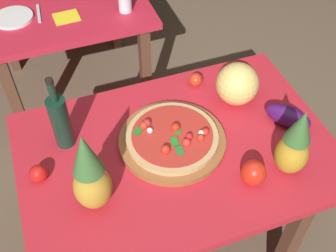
{
  "coord_description": "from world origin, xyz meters",
  "views": [
    {
      "loc": [
        -0.4,
        -0.99,
        2.05
      ],
      "look_at": [
        -0.01,
        0.09,
        0.78
      ],
      "focal_mm": 44.51,
      "sensor_mm": 36.0,
      "label": 1
    }
  ],
  "objects": [
    {
      "name": "display_table",
      "position": [
        0.0,
        0.0,
        0.64
      ],
      "size": [
        1.28,
        0.87,
        0.73
      ],
      "color": "brown",
      "rests_on": "ground_plane"
    },
    {
      "name": "tomato_at_corner",
      "position": [
        -0.55,
        0.04,
        0.76
      ],
      "size": [
        0.07,
        0.07,
        0.07
      ],
      "primitive_type": "sphere",
      "color": "red",
      "rests_on": "display_table"
    },
    {
      "name": "background_table",
      "position": [
        -0.25,
        1.3,
        0.63
      ],
      "size": [
        0.98,
        0.88,
        0.73
      ],
      "color": "brown",
      "rests_on": "ground_plane"
    },
    {
      "name": "melon",
      "position": [
        0.35,
        0.18,
        0.82
      ],
      "size": [
        0.19,
        0.19,
        0.19
      ],
      "primitive_type": "sphere",
      "color": "#EECA69",
      "rests_on": "display_table"
    },
    {
      "name": "bell_pepper",
      "position": [
        0.21,
        -0.24,
        0.77
      ],
      "size": [
        0.1,
        0.1,
        0.11
      ],
      "primitive_type": "ellipsoid",
      "color": "red",
      "rests_on": "display_table"
    },
    {
      "name": "pizza_board",
      "position": [
        -0.01,
        0.04,
        0.74
      ],
      "size": [
        0.44,
        0.44,
        0.02
      ],
      "primitive_type": "cylinder",
      "color": "#96582D",
      "rests_on": "display_table"
    },
    {
      "name": "tomato_beside_pepper",
      "position": [
        0.22,
        0.33,
        0.76
      ],
      "size": [
        0.07,
        0.07,
        0.07
      ],
      "primitive_type": "sphere",
      "color": "red",
      "rests_on": "display_table"
    },
    {
      "name": "wine_bottle",
      "position": [
        -0.42,
        0.19,
        0.86
      ],
      "size": [
        0.08,
        0.08,
        0.35
      ],
      "color": "#133023",
      "rests_on": "display_table"
    },
    {
      "name": "knife_utensil",
      "position": [
        -0.39,
        1.18,
        0.73
      ],
      "size": [
        0.03,
        0.18,
        0.01
      ],
      "primitive_type": "cube",
      "rotation": [
        0.0,
        0.0,
        -0.08
      ],
      "color": "silver",
      "rests_on": "background_table"
    },
    {
      "name": "eggplant",
      "position": [
        0.49,
        -0.03,
        0.77
      ],
      "size": [
        0.19,
        0.21,
        0.09
      ],
      "primitive_type": "ellipsoid",
      "rotation": [
        0.0,
        0.0,
        2.22
      ],
      "color": "#411256",
      "rests_on": "display_table"
    },
    {
      "name": "ground_plane",
      "position": [
        0.0,
        0.0,
        0.0
      ],
      "size": [
        10.0,
        10.0,
        0.0
      ],
      "primitive_type": "plane",
      "color": "brown"
    },
    {
      "name": "pineapple_right",
      "position": [
        0.37,
        -0.24,
        0.87
      ],
      "size": [
        0.13,
        0.13,
        0.32
      ],
      "color": "#B78E24",
      "rests_on": "display_table"
    },
    {
      "name": "dinner_plate",
      "position": [
        -0.53,
        1.18,
        0.73
      ],
      "size": [
        0.22,
        0.22,
        0.02
      ],
      "primitive_type": "cylinder",
      "color": "white",
      "rests_on": "background_table"
    },
    {
      "name": "napkin_folded",
      "position": [
        -0.25,
        1.09,
        0.73
      ],
      "size": [
        0.15,
        0.13,
        0.01
      ],
      "primitive_type": "cube",
      "rotation": [
        0.0,
        0.0,
        0.04
      ],
      "color": "yellow",
      "rests_on": "background_table"
    },
    {
      "name": "pizza",
      "position": [
        -0.01,
        0.04,
        0.77
      ],
      "size": [
        0.38,
        0.38,
        0.06
      ],
      "color": "tan",
      "rests_on": "pizza_board"
    },
    {
      "name": "drinking_glass_water",
      "position": [
        0.09,
        1.05,
        0.78
      ],
      "size": [
        0.08,
        0.08,
        0.12
      ],
      "primitive_type": "cylinder",
      "color": "silver",
      "rests_on": "background_table"
    },
    {
      "name": "pineapple_left",
      "position": [
        -0.37,
        -0.13,
        0.89
      ],
      "size": [
        0.14,
        0.14,
        0.37
      ],
      "color": "gold",
      "rests_on": "display_table"
    }
  ]
}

